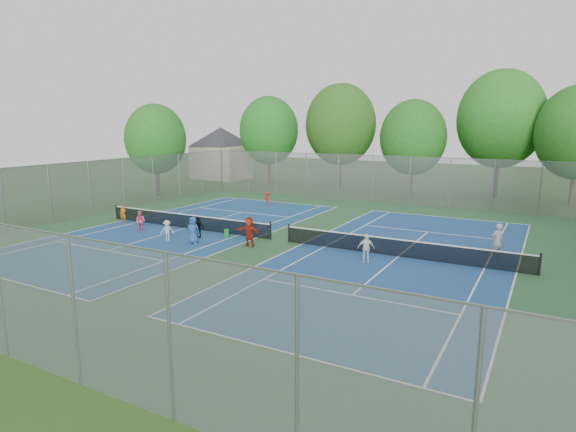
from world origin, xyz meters
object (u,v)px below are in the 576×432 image
object	(u,v)px
net_left	(186,221)
net_right	(399,248)
instructor	(497,241)
ball_hopper	(227,233)
ball_crate	(167,231)

from	to	relation	value
net_left	net_right	distance (m)	14.00
net_right	instructor	xyz separation A→B (m)	(4.38, 2.19, 0.43)
net_left	ball_hopper	xyz separation A→B (m)	(3.82, -0.79, -0.20)
net_right	ball_hopper	world-z (taller)	net_right
net_right	instructor	world-z (taller)	instructor
ball_crate	ball_hopper	distance (m)	3.94
net_left	instructor	xyz separation A→B (m)	(18.38, 2.19, 0.43)
net_left	ball_hopper	size ratio (longest dim) A/B	25.64
net_right	ball_hopper	distance (m)	10.22
net_left	net_right	xyz separation A→B (m)	(14.00, 0.00, 0.00)
ball_crate	ball_hopper	size ratio (longest dim) A/B	0.78
instructor	net_left	bearing A→B (deg)	-32.21
net_right	instructor	size ratio (longest dim) A/B	7.23
ball_hopper	net_right	bearing A→B (deg)	4.46
ball_hopper	ball_crate	bearing A→B (deg)	-164.77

